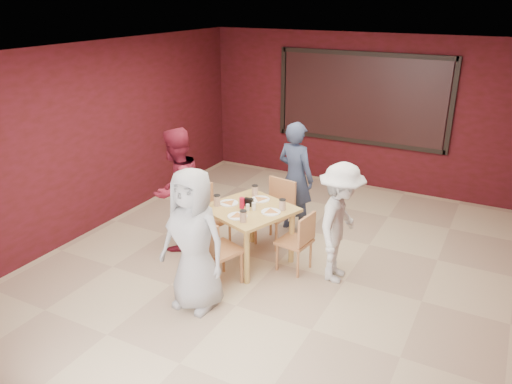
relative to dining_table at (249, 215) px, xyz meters
The scene contains 11 objects.
floor 0.79m from the dining_table, 15.66° to the left, with size 7.00×7.00×0.00m, color #C7B38A.
window_blinds 3.70m from the dining_table, 84.05° to the left, with size 3.00×0.02×1.50m, color black.
dining_table is the anchor object (origin of this frame).
chair_front 0.75m from the dining_table, 95.94° to the right, with size 0.57×0.57×0.93m.
chair_back 0.72m from the dining_table, 84.19° to the left, with size 0.53×0.53×0.94m.
chair_left 0.75m from the dining_table, behind, with size 0.53×0.53×0.90m.
chair_right 0.73m from the dining_table, ahead, with size 0.45×0.45×0.82m.
diner_front 1.22m from the dining_table, 92.70° to the right, with size 0.83×0.54×1.70m, color #A4A4A4.
diner_back 1.21m from the dining_table, 83.38° to the left, with size 0.62×0.41×1.71m, color #303A55.
diner_left 1.12m from the dining_table, behind, with size 0.85×0.66×1.75m, color maroon.
diner_right 1.22m from the dining_table, ahead, with size 1.00×0.58×1.56m, color silver.
Camera 1 is at (2.53, -5.39, 3.43)m, focal length 35.00 mm.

